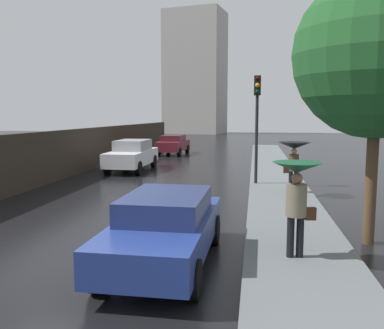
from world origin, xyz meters
TOP-DOWN VIEW (x-y plane):
  - ground at (0.00, 0.00)m, footprint 120.00×120.00m
  - sidewalk_strip at (5.10, 0.00)m, footprint 2.20×60.00m
  - car_white_near_kerb at (-2.04, 12.50)m, footprint 1.76×4.52m
  - car_blue_mid_road at (2.52, -0.39)m, footprint 1.80×4.29m
  - car_maroon_far_ahead at (-1.64, 21.33)m, footprint 1.87×4.06m
  - pedestrian_with_umbrella_near at (5.52, 6.75)m, footprint 1.09×1.09m
  - pedestrian_with_umbrella_far at (4.97, -0.03)m, footprint 0.92×0.92m
  - traffic_light at (4.23, 8.53)m, footprint 0.26×0.39m
  - street_tree_near at (6.69, 1.52)m, footprint 3.55×3.55m
  - distant_tower at (-4.92, 55.12)m, footprint 9.48×7.76m

SIDE VIEW (x-z plane):
  - ground at x=0.00m, z-range 0.00..0.00m
  - sidewalk_strip at x=5.10m, z-range 0.00..0.14m
  - car_blue_mid_road at x=2.52m, z-range 0.04..1.39m
  - car_maroon_far_ahead at x=-1.64m, z-range 0.04..1.43m
  - car_white_near_kerb at x=-2.04m, z-range 0.03..1.58m
  - pedestrian_with_umbrella_far at x=4.97m, z-range 0.61..2.43m
  - pedestrian_with_umbrella_near at x=5.52m, z-range 0.69..2.44m
  - traffic_light at x=4.23m, z-range 0.96..5.16m
  - street_tree_near at x=6.69m, z-range 1.15..7.02m
  - distant_tower at x=-4.92m, z-range 0.00..18.11m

